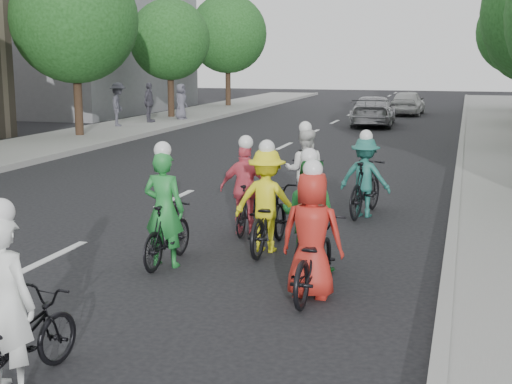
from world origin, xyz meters
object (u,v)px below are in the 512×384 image
at_px(cyclist_0, 13,328).
at_px(cyclist_5, 166,223).
at_px(cyclist_4, 313,249).
at_px(follow_car_trail, 408,102).
at_px(spectator_1, 149,102).
at_px(cyclist_1, 309,224).
at_px(follow_car_lead, 373,111).
at_px(cyclist_6, 305,179).
at_px(spectator_2, 181,101).
at_px(cyclist_2, 268,210).
at_px(cyclist_7, 365,183).
at_px(spectator_0, 118,104).
at_px(cyclist_3, 247,197).

xyz_separation_m(cyclist_0, cyclist_5, (-0.26, 4.21, 0.06)).
bearing_deg(cyclist_4, follow_car_trail, -85.71).
xyz_separation_m(cyclist_4, spectator_1, (-12.25, 21.39, 0.42)).
height_order(follow_car_trail, spectator_1, spectator_1).
xyz_separation_m(cyclist_1, follow_car_lead, (-1.99, 23.05, -0.01)).
bearing_deg(cyclist_6, spectator_2, -68.27).
bearing_deg(follow_car_trail, cyclist_2, 92.66).
height_order(cyclist_5, cyclist_7, cyclist_5).
bearing_deg(cyclist_6, cyclist_1, 95.67).
relative_size(cyclist_4, cyclist_7, 0.99).
height_order(cyclist_4, cyclist_6, cyclist_6).
bearing_deg(spectator_0, cyclist_4, -167.09).
xyz_separation_m(cyclist_3, cyclist_5, (-0.58, -2.26, 0.01)).
xyz_separation_m(cyclist_4, cyclist_7, (-0.01, 5.04, 0.04)).
bearing_deg(cyclist_5, follow_car_lead, -88.14).
height_order(cyclist_4, cyclist_7, cyclist_4).
relative_size(cyclist_2, cyclist_4, 1.02).
xyz_separation_m(cyclist_0, follow_car_trail, (0.87, 34.52, 0.08)).
bearing_deg(spectator_1, cyclist_6, -150.85).
relative_size(cyclist_6, spectator_1, 1.08).
relative_size(cyclist_0, follow_car_lead, 0.40).
distance_m(cyclist_7, follow_car_trail, 26.07).
xyz_separation_m(cyclist_0, follow_car_lead, (-0.12, 27.59, 0.09)).
bearing_deg(cyclist_6, cyclist_2, 83.75).
bearing_deg(cyclist_5, cyclist_1, -168.92).
xyz_separation_m(cyclist_7, follow_car_trail, (-1.28, 26.04, 0.00)).
relative_size(cyclist_4, cyclist_6, 0.97).
relative_size(cyclist_1, spectator_2, 1.07).
distance_m(cyclist_0, cyclist_5, 4.22).
bearing_deg(cyclist_3, cyclist_6, -107.92).
bearing_deg(spectator_0, cyclist_2, -166.73).
bearing_deg(cyclist_0, cyclist_4, -112.96).
xyz_separation_m(spectator_0, spectator_2, (1.25, 4.10, -0.09)).
height_order(follow_car_lead, spectator_2, spectator_2).
distance_m(cyclist_3, cyclist_5, 2.33).
relative_size(cyclist_0, spectator_2, 1.09).
relative_size(follow_car_lead, spectator_2, 2.75).
relative_size(cyclist_1, cyclist_4, 0.96).
distance_m(cyclist_1, spectator_1, 23.55).
height_order(cyclist_1, cyclist_3, cyclist_1).
height_order(cyclist_6, spectator_0, spectator_0).
bearing_deg(cyclist_5, spectator_0, -58.65).
xyz_separation_m(cyclist_0, cyclist_2, (0.99, 5.45, 0.07)).
height_order(follow_car_trail, spectator_0, spectator_0).
relative_size(cyclist_1, cyclist_6, 0.94).
distance_m(cyclist_5, spectator_1, 22.85).
xyz_separation_m(follow_car_trail, spectator_0, (-11.44, -11.82, 0.42)).
bearing_deg(cyclist_2, spectator_1, -59.64).
relative_size(cyclist_0, spectator_0, 0.99).
height_order(cyclist_6, follow_car_trail, cyclist_6).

